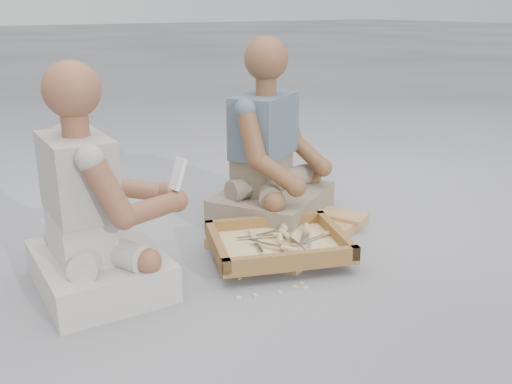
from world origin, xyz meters
TOP-DOWN VIEW (x-y plane):
  - ground at (0.00, 0.00)m, footprint 60.00×60.00m
  - carved_panel at (0.22, 0.29)m, footprint 0.79×0.67m
  - tool_tray at (0.02, 0.12)m, footprint 0.64×0.58m
  - chisel_0 at (0.19, 0.16)m, footprint 0.17×0.17m
  - chisel_1 at (-0.03, 0.21)m, footprint 0.10×0.21m
  - chisel_2 at (0.16, 0.23)m, footprint 0.14×0.19m
  - chisel_3 at (0.23, 0.07)m, footprint 0.22×0.04m
  - chisel_4 at (0.07, 0.13)m, footprint 0.06×0.22m
  - chisel_5 at (0.11, 0.19)m, footprint 0.11×0.21m
  - chisel_6 at (0.05, 0.17)m, footprint 0.21×0.11m
  - chisel_7 at (0.02, 0.10)m, footprint 0.13×0.19m
  - chisel_8 at (0.19, 0.14)m, footprint 0.14×0.19m
  - chisel_9 at (0.11, 0.21)m, footprint 0.22×0.02m
  - chisel_10 at (-0.01, 0.03)m, footprint 0.11×0.21m
  - wood_chip_0 at (0.21, -0.04)m, footprint 0.02×0.02m
  - wood_chip_1 at (-0.10, 0.12)m, footprint 0.02×0.02m
  - wood_chip_2 at (0.25, 0.42)m, footprint 0.02×0.02m
  - wood_chip_3 at (-0.28, -0.07)m, footprint 0.02×0.02m
  - wood_chip_4 at (-0.04, -0.14)m, footprint 0.02×0.02m
  - wood_chip_5 at (-0.20, 0.06)m, footprint 0.02×0.02m
  - wood_chip_6 at (-0.03, -0.10)m, footprint 0.02×0.02m
  - wood_chip_7 at (-0.14, -0.12)m, footprint 0.02×0.02m
  - wood_chip_8 at (-0.05, 0.23)m, footprint 0.02×0.02m
  - wood_chip_9 at (-0.23, -0.08)m, footprint 0.02×0.02m
  - wood_chip_10 at (-0.04, 0.37)m, footprint 0.02×0.02m
  - wood_chip_11 at (-0.07, -0.11)m, footprint 0.02×0.02m
  - craftsman at (-0.66, 0.28)m, footprint 0.55×0.54m
  - companion at (0.26, 0.52)m, footprint 0.69×0.65m
  - mobile_phone at (-0.36, 0.22)m, footprint 0.06×0.05m

SIDE VIEW (x-z plane):
  - ground at x=0.00m, z-range 0.00..0.00m
  - wood_chip_0 at x=0.21m, z-range 0.00..0.00m
  - wood_chip_1 at x=-0.10m, z-range 0.00..0.00m
  - wood_chip_2 at x=0.25m, z-range 0.00..0.00m
  - wood_chip_3 at x=-0.28m, z-range 0.00..0.00m
  - wood_chip_4 at x=-0.04m, z-range 0.00..0.00m
  - wood_chip_5 at x=-0.20m, z-range 0.00..0.00m
  - wood_chip_6 at x=-0.03m, z-range 0.00..0.00m
  - wood_chip_7 at x=-0.14m, z-range 0.00..0.00m
  - wood_chip_8 at x=-0.05m, z-range 0.00..0.00m
  - wood_chip_9 at x=-0.23m, z-range 0.00..0.00m
  - wood_chip_10 at x=-0.04m, z-range 0.00..0.00m
  - wood_chip_11 at x=-0.07m, z-range 0.00..0.00m
  - carved_panel at x=0.22m, z-range 0.00..0.05m
  - tool_tray at x=0.02m, z-range 0.03..0.10m
  - chisel_3 at x=0.23m, z-range 0.06..0.09m
  - chisel_0 at x=0.19m, z-range 0.07..0.09m
  - chisel_6 at x=0.05m, z-range 0.07..0.09m
  - chisel_1 at x=-0.03m, z-range 0.07..0.09m
  - chisel_8 at x=0.19m, z-range 0.07..0.09m
  - chisel_9 at x=0.11m, z-range 0.07..0.09m
  - chisel_2 at x=0.16m, z-range 0.08..0.10m
  - chisel_10 at x=-0.01m, z-range 0.08..0.10m
  - chisel_4 at x=0.07m, z-range 0.08..0.10m
  - chisel_7 at x=0.02m, z-range 0.08..0.10m
  - chisel_5 at x=0.11m, z-range 0.08..0.10m
  - craftsman at x=-0.66m, z-range -0.13..0.68m
  - companion at x=0.26m, z-range -0.14..0.71m
  - mobile_phone at x=-0.36m, z-range 0.34..0.46m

